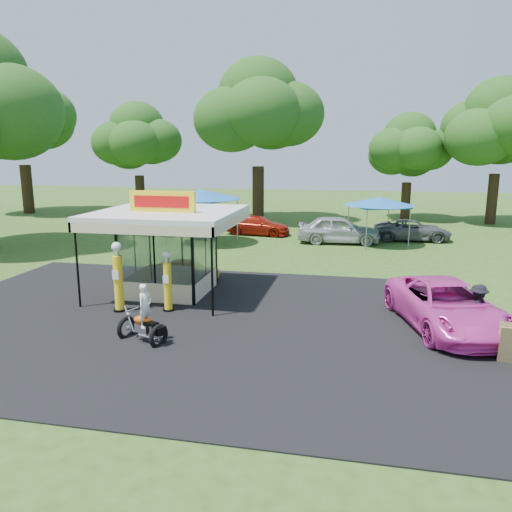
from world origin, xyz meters
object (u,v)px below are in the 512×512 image
Objects in this scene: a_frame_sign at (511,344)px; tent_west at (201,195)px; gas_pump_left at (118,279)px; bg_car_b at (258,225)px; bg_car_d at (412,230)px; gas_station_kiosk at (169,250)px; motorcycle at (144,319)px; kiosk_car at (188,269)px; gas_pump_right at (168,282)px; bg_car_a at (147,224)px; pink_sedan at (447,305)px; bg_car_c at (339,229)px; spectator_east_a at (478,309)px; tent_east at (379,202)px.

tent_west is (-13.69, 15.44, 2.48)m from a_frame_sign.
bg_car_b is (1.52, 17.39, -0.58)m from gas_pump_left.
gas_pump_left is at bearing 141.86° from bg_car_d.
gas_station_kiosk is at bearing -78.98° from tent_west.
motorcycle is 7.52m from kiosk_car.
tent_west is at bearing 102.54° from gas_pump_right.
gas_pump_left reaches higher than bg_car_a.
pink_sedan is at bearing -143.30° from bg_car_b.
motorcycle is 0.37× the size of bg_car_c.
bg_car_b is at bearing 90.60° from gas_pump_right.
kiosk_car is 0.55× the size of bg_car_c.
motorcycle is (0.41, -2.94, -0.34)m from gas_pump_right.
bg_car_c is (-4.10, 14.72, 0.09)m from pink_sedan.
tent_west reaches higher than gas_pump_right.
bg_car_d is (17.71, 1.30, -0.06)m from bg_car_a.
spectator_east_a is 0.36× the size of bg_car_b.
pink_sedan is at bearing -125.61° from bg_car_a.
bg_car_a is at bearing 134.26° from motorcycle.
bg_car_b is 10.19m from bg_car_d.
tent_east reaches higher than bg_car_d.
kiosk_car is 1.77× the size of spectator_east_a.
spectator_east_a reaches higher than bg_car_a.
pink_sedan is at bearing -168.42° from bg_car_c.
gas_pump_left is 12.11m from spectator_east_a.
bg_car_c is at bearing 90.40° from pink_sedan.
bg_car_a reaches higher than bg_car_b.
gas_pump_left is at bearing -84.88° from tent_west.
spectator_east_a is (11.20, -4.53, 0.32)m from kiosk_car.
gas_station_kiosk is 2.11× the size of gas_pump_left.
kiosk_car is at bearing 119.91° from motorcycle.
bg_car_b is 5.35m from tent_west.
bg_car_d reaches higher than a_frame_sign.
gas_station_kiosk is 2.51m from gas_pump_right.
a_frame_sign is 0.23× the size of tent_west.
tent_east is at bearing -96.36° from bg_car_c.
spectator_east_a reaches higher than pink_sedan.
gas_pump_left is 17.96m from tent_east.
pink_sedan is (10.31, -4.30, 0.30)m from kiosk_car.
a_frame_sign is at bearing -166.71° from bg_car_c.
gas_station_kiosk reaches higher than bg_car_d.
spectator_east_a is 0.38× the size of tent_east.
bg_car_c is at bearing 70.05° from gas_pump_right.
spectator_east_a is at bearing -0.29° from gas_pump_right.
tent_east reaches higher than a_frame_sign.
a_frame_sign is 19.27m from bg_car_d.
kiosk_car is 13.58m from tent_east.
kiosk_car is at bearing 142.22° from pink_sedan.
bg_car_c reaches higher than spectator_east_a.
bg_car_a reaches higher than bg_car_d.
gas_pump_left is 11.23m from pink_sedan.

